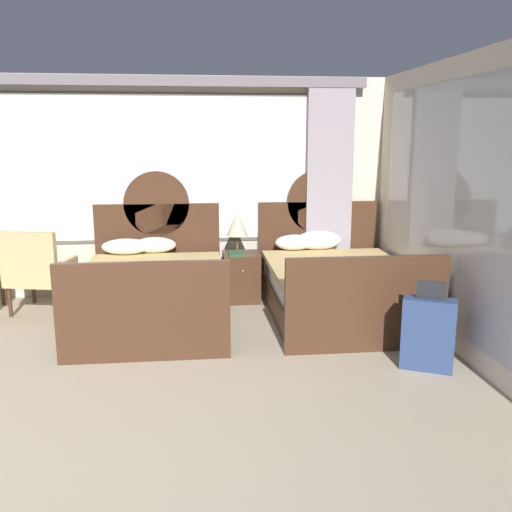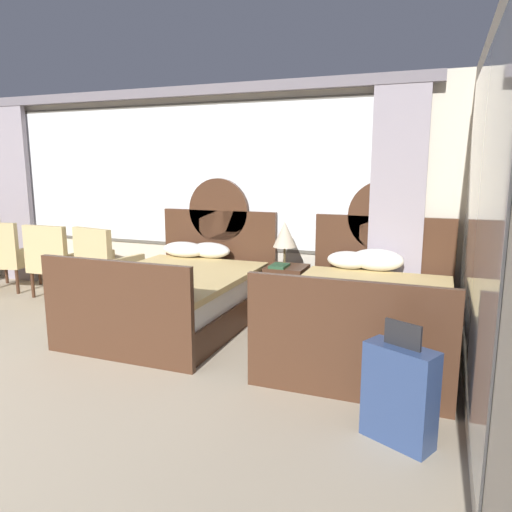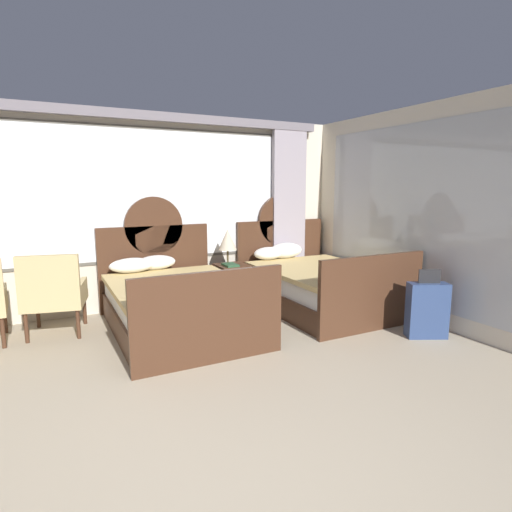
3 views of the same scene
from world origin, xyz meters
The scene contains 10 objects.
ground_plane centered at (0.00, 0.00, 0.00)m, with size 24.00×24.00×0.00m, color tan.
wall_back_window centered at (0.00, 3.91, 1.43)m, with size 6.90×0.22×2.70m.
wall_right_mirror centered at (3.48, 1.68, 1.35)m, with size 0.08×4.51×2.70m.
bed_near_window centered at (0.58, 2.81, 0.34)m, with size 1.54×2.20×1.57m.
bed_near_mirror centered at (2.62, 2.82, 0.34)m, with size 1.54×2.20×1.57m.
nightstand_between_beds centered at (1.61, 3.48, 0.30)m, with size 0.44×0.46×0.59m.
table_lamp_on_nightstand centered at (1.56, 3.53, 0.94)m, with size 0.27×0.27×0.51m.
book_on_nightstand centered at (1.54, 3.39, 0.61)m, with size 0.18×0.26×0.03m.
armchair_by_window_left centered at (-0.72, 3.24, 0.51)m, with size 0.75×0.75×0.97m.
suitcase_on_floor centered at (3.04, 1.25, 0.32)m, with size 0.48×0.37×0.79m.
Camera 3 is at (-0.77, -1.92, 1.71)m, focal length 29.27 mm.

